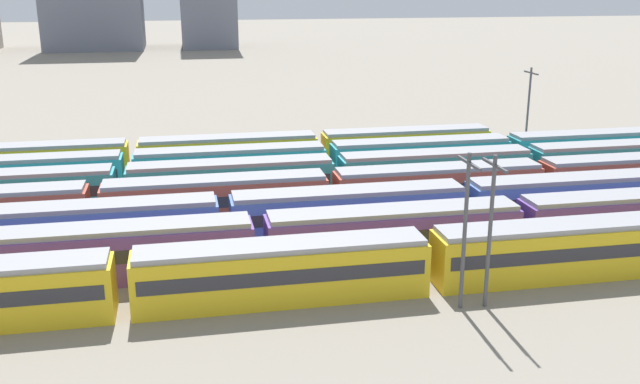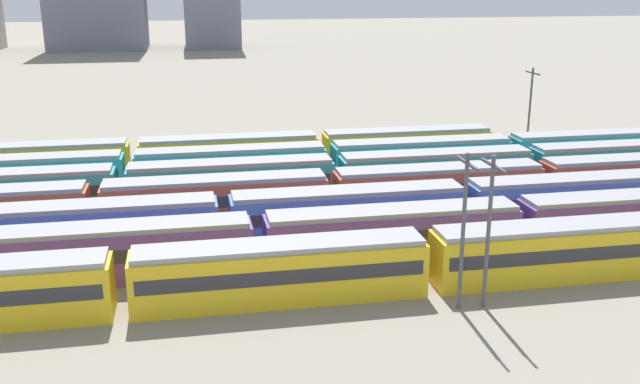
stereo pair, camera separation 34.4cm
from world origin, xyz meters
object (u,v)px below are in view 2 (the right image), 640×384
Objects in this scene: catenary_pole_1 at (530,105)px; train_track_0 at (565,250)px; train_track_5 at (329,162)px; train_track_6 at (229,154)px; train_track_1 at (258,242)px; catenary_pole_2 at (489,225)px; catenary_pole_0 at (464,224)px; train_track_4 at (530,166)px; train_track_3 at (330,193)px; train_track_2 at (465,205)px.

train_track_0 is at bearing -112.82° from catenary_pole_1.
train_track_5 is 1.34× the size of train_track_6.
train_track_5 is at bearing 66.39° from train_track_1.
catenary_pole_0 is at bearing 176.89° from catenary_pole_2.
train_track_4 is 19.27m from train_track_5.
train_track_0 is 20.03m from train_track_3.
train_track_1 is 7.94× the size of catenary_pole_2.
train_track_6 is at bearing -175.28° from catenary_pole_1.
train_track_1 is 17.68m from train_track_2.
train_track_2 is 11.96× the size of catenary_pole_2.
train_track_4 is at bearing 69.08° from train_track_0.
train_track_1 is at bearing -150.56° from train_track_4.
catenary_pole_1 is (34.20, 2.82, 3.40)m from train_track_6.
catenary_pole_1 reaches higher than train_track_6.
catenary_pole_2 is (12.69, -8.43, 3.34)m from train_track_1.
train_track_0 is 37.07m from catenary_pole_1.
train_track_3 is at bearing 106.44° from catenary_pole_2.
catenary_pole_0 is at bearing -85.96° from train_track_5.
train_track_5 and train_track_6 have the same top height.
train_track_6 is (-0.19, 26.00, -0.00)m from train_track_1.
train_track_6 is 5.82× the size of catenary_pole_0.
train_track_4 and train_track_6 have the same top height.
train_track_5 is 7.84× the size of catenary_pole_1.
catenary_pole_0 reaches higher than catenary_pole_1.
train_track_6 is at bearing 110.52° from catenary_pole_2.
train_track_2 and train_track_6 have the same top height.
train_track_4 is 2.02× the size of train_track_6.
catenary_pole_1 is at bearing 67.18° from train_track_0.
train_track_1 is at bearing -89.57° from train_track_6.
train_track_3 is at bearing -165.77° from train_track_4.
catenary_pole_1 is 1.01× the size of catenary_pole_2.
catenary_pole_1 is at bearing 60.23° from catenary_pole_2.
train_track_1 is 14.35m from catenary_pole_0.
catenary_pole_2 reaches higher than train_track_6.
train_track_2 is at bearing -135.93° from train_track_4.
train_track_4 is 11.73× the size of catenary_pole_0.
train_track_2 is 14.65m from catenary_pole_2.
catenary_pole_1 is at bearing 34.44° from train_track_3.
train_track_2 is (16.90, 5.20, 0.00)m from train_track_1.
train_track_6 is at bearing 122.52° from train_track_0.
catenary_pole_0 is (2.06, -29.15, 3.43)m from train_track_5.
catenary_pole_2 is at bearing -69.48° from train_track_6.
train_track_5 is at bearing 79.36° from train_track_3.
train_track_0 is at bearing -74.96° from train_track_2.
train_track_3 is 32.76m from catenary_pole_1.
catenary_pole_2 is (-4.21, -13.63, 3.34)m from train_track_2.
train_track_6 is (-27.84, 10.40, -0.00)m from train_track_4.
train_track_4 is 11.96× the size of catenary_pole_2.
train_track_0 is at bearing -51.17° from train_track_3.
train_track_1 and train_track_2 have the same top height.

